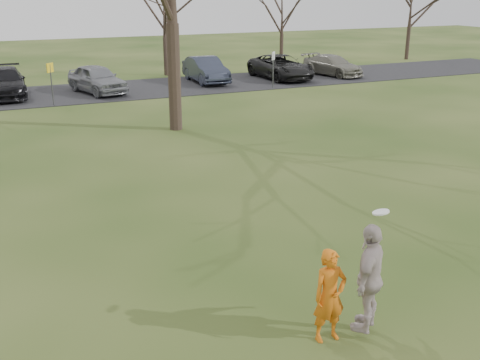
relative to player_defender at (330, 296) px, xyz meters
name	(u,v)px	position (x,y,z in m)	size (l,w,h in m)	color
ground	(335,333)	(0.21, 0.07, -0.81)	(120.00, 120.00, 0.00)	#1E380F
parking_strip	(85,93)	(0.21, 25.07, -0.79)	(62.00, 6.50, 0.04)	black
player_defender	(330,296)	(0.00, 0.00, 0.00)	(0.59, 0.39, 1.61)	#D16311
car_3	(5,83)	(-3.80, 25.45, -0.03)	(2.06, 5.08, 1.47)	black
car_4	(97,79)	(0.83, 24.63, -0.01)	(1.78, 4.41, 1.50)	gray
car_5	(206,70)	(7.48, 25.63, -0.02)	(1.58, 4.54, 1.49)	#2B3040
car_6	(281,67)	(12.28, 25.06, -0.04)	(2.41, 5.23, 1.45)	black
car_7	(333,65)	(15.99, 24.93, -0.12)	(1.80, 4.42, 1.28)	gray
catching_play	(370,277)	(0.67, -0.12, 0.25)	(1.16, 1.05, 2.14)	#B5A5A2
sign_yellow	(51,76)	(-1.79, 22.07, 0.64)	(0.35, 0.35, 2.08)	#47474C
sign_white	(273,63)	(10.21, 22.07, 0.64)	(0.35, 0.35, 2.08)	#47474C
small_tree_row	(137,14)	(4.59, 30.13, 3.09)	(55.00, 5.90, 8.50)	#352821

